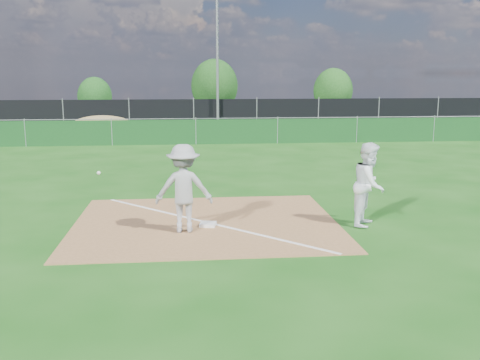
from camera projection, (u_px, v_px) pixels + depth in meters
name	position (u px, v px, depth m)	size (l,w,h in m)	color
ground	(198.00, 161.00, 21.09)	(90.00, 90.00, 0.00)	#154D10
infield_dirt	(206.00, 223.00, 12.30)	(6.00, 5.00, 0.02)	olive
foul_line	(206.00, 222.00, 12.30)	(0.08, 7.00, 0.01)	white
green_fence	(196.00, 132.00, 25.85)	(44.00, 0.05, 1.20)	#103D17
dirt_mound	(102.00, 126.00, 28.79)	(3.38, 2.60, 1.17)	olive
black_fence	(194.00, 114.00, 33.60)	(46.00, 0.04, 1.80)	black
parking_lot	(193.00, 121.00, 38.65)	(46.00, 9.00, 0.01)	black
light_pole	(217.00, 63.00, 32.84)	(0.16, 0.16, 8.00)	slate
first_base	(208.00, 224.00, 12.01)	(0.34, 0.34, 0.07)	white
play_at_first	(184.00, 188.00, 11.44)	(2.46, 0.74, 1.90)	#AAAAAC
runner	(369.00, 184.00, 11.98)	(0.92, 0.72, 1.89)	white
car_left	(132.00, 112.00, 36.78)	(1.80, 4.48, 1.53)	#B2B4BA
car_mid	(204.00, 111.00, 38.61)	(1.50, 4.30, 1.42)	black
car_right	(282.00, 113.00, 37.67)	(1.74, 4.27, 1.24)	black
tree_left	(95.00, 97.00, 41.70)	(2.64, 2.64, 3.13)	#382316
tree_mid	(215.00, 86.00, 44.25)	(3.86, 3.86, 4.58)	#382316
tree_right	(333.00, 91.00, 44.39)	(3.23, 3.23, 3.83)	#382316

